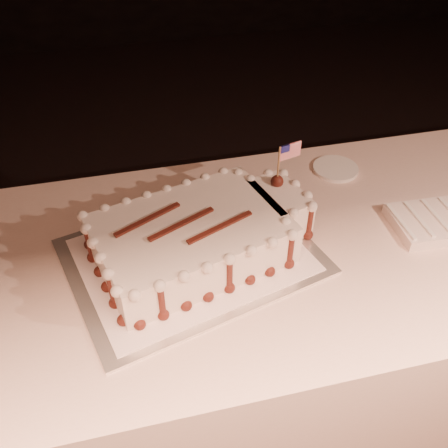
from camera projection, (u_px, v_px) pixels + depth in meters
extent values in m
cube|color=beige|center=(307.00, 327.00, 1.51)|extent=(2.40, 0.80, 0.75)
cube|color=white|center=(192.00, 256.00, 1.21)|extent=(0.66, 0.56, 0.01)
cube|color=white|center=(192.00, 255.00, 1.20)|extent=(0.59, 0.51, 0.00)
cube|color=white|center=(191.00, 239.00, 1.17)|extent=(0.49, 0.39, 0.10)
cube|color=white|center=(279.00, 208.00, 1.26)|extent=(0.14, 0.18, 0.10)
sphere|color=#571E15|center=(140.00, 324.00, 1.03)|extent=(0.03, 0.03, 0.03)
sphere|color=#571E15|center=(163.00, 315.00, 1.05)|extent=(0.03, 0.03, 0.03)
sphere|color=#571E15|center=(186.00, 305.00, 1.07)|extent=(0.03, 0.03, 0.03)
sphere|color=#571E15|center=(208.00, 296.00, 1.09)|extent=(0.03, 0.03, 0.03)
sphere|color=#571E15|center=(229.00, 288.00, 1.11)|extent=(0.03, 0.03, 0.03)
sphere|color=#571E15|center=(250.00, 279.00, 1.13)|extent=(0.03, 0.03, 0.03)
sphere|color=#571E15|center=(270.00, 271.00, 1.15)|extent=(0.03, 0.03, 0.03)
sphere|color=#571E15|center=(289.00, 264.00, 1.17)|extent=(0.03, 0.03, 0.03)
sphere|color=#571E15|center=(282.00, 251.00, 1.20)|extent=(0.03, 0.03, 0.03)
sphere|color=#571E15|center=(290.00, 242.00, 1.22)|extent=(0.03, 0.03, 0.03)
sphere|color=#571E15|center=(308.00, 235.00, 1.24)|extent=(0.03, 0.03, 0.03)
sphere|color=#571E15|center=(303.00, 224.00, 1.27)|extent=(0.03, 0.03, 0.03)
sphere|color=#571E15|center=(292.00, 212.00, 1.31)|extent=(0.03, 0.03, 0.03)
sphere|color=#571E15|center=(281.00, 201.00, 1.35)|extent=(0.03, 0.03, 0.03)
sphere|color=#571E15|center=(266.00, 201.00, 1.35)|extent=(0.03, 0.03, 0.03)
sphere|color=#571E15|center=(249.00, 207.00, 1.33)|extent=(0.03, 0.03, 0.03)
sphere|color=#571E15|center=(237.00, 201.00, 1.35)|extent=(0.03, 0.03, 0.03)
sphere|color=#571E15|center=(223.00, 200.00, 1.35)|extent=(0.03, 0.03, 0.03)
sphere|color=#571E15|center=(206.00, 206.00, 1.33)|extent=(0.03, 0.03, 0.03)
sphere|color=#571E15|center=(188.00, 212.00, 1.31)|extent=(0.03, 0.03, 0.03)
sphere|color=#571E15|center=(169.00, 218.00, 1.29)|extent=(0.03, 0.03, 0.03)
sphere|color=#571E15|center=(150.00, 224.00, 1.27)|extent=(0.03, 0.03, 0.03)
sphere|color=#571E15|center=(131.00, 231.00, 1.26)|extent=(0.03, 0.03, 0.03)
sphere|color=#571E15|center=(110.00, 237.00, 1.24)|extent=(0.03, 0.03, 0.03)
sphere|color=#571E15|center=(89.00, 244.00, 1.22)|extent=(0.03, 0.03, 0.03)
sphere|color=#571E15|center=(93.00, 257.00, 1.18)|extent=(0.03, 0.03, 0.03)
sphere|color=#571E15|center=(100.00, 271.00, 1.15)|extent=(0.03, 0.03, 0.03)
sphere|color=#571E15|center=(107.00, 287.00, 1.11)|extent=(0.03, 0.03, 0.03)
sphere|color=#571E15|center=(115.00, 303.00, 1.08)|extent=(0.03, 0.03, 0.03)
sphere|color=#571E15|center=(123.00, 320.00, 1.04)|extent=(0.03, 0.03, 0.03)
sphere|color=white|center=(135.00, 296.00, 0.97)|extent=(0.03, 0.03, 0.03)
sphere|color=white|center=(160.00, 286.00, 0.99)|extent=(0.03, 0.03, 0.03)
sphere|color=white|center=(184.00, 277.00, 1.01)|extent=(0.03, 0.03, 0.03)
sphere|color=white|center=(207.00, 268.00, 1.03)|extent=(0.03, 0.03, 0.03)
sphere|color=white|center=(230.00, 259.00, 1.05)|extent=(0.03, 0.03, 0.03)
sphere|color=white|center=(251.00, 251.00, 1.07)|extent=(0.03, 0.03, 0.03)
sphere|color=white|center=(272.00, 243.00, 1.09)|extent=(0.03, 0.03, 0.03)
sphere|color=white|center=(292.00, 235.00, 1.11)|extent=(0.03, 0.03, 0.03)
sphere|color=white|center=(285.00, 222.00, 1.14)|extent=(0.03, 0.03, 0.03)
sphere|color=white|center=(293.00, 213.00, 1.17)|extent=(0.03, 0.03, 0.03)
sphere|color=white|center=(312.00, 207.00, 1.18)|extent=(0.03, 0.03, 0.03)
sphere|color=white|center=(307.00, 196.00, 1.22)|extent=(0.03, 0.03, 0.03)
sphere|color=white|center=(295.00, 185.00, 1.25)|extent=(0.03, 0.03, 0.03)
sphere|color=white|center=(283.00, 174.00, 1.29)|extent=(0.03, 0.03, 0.03)
sphere|color=white|center=(268.00, 174.00, 1.29)|extent=(0.03, 0.03, 0.03)
sphere|color=white|center=(250.00, 180.00, 1.27)|extent=(0.03, 0.03, 0.03)
sphere|color=white|center=(238.00, 174.00, 1.29)|extent=(0.03, 0.03, 0.03)
sphere|color=white|center=(223.00, 172.00, 1.29)|extent=(0.03, 0.03, 0.03)
sphere|color=white|center=(205.00, 178.00, 1.27)|extent=(0.03, 0.03, 0.03)
sphere|color=white|center=(186.00, 184.00, 1.25)|extent=(0.03, 0.03, 0.03)
sphere|color=white|center=(167.00, 190.00, 1.23)|extent=(0.03, 0.03, 0.03)
sphere|color=white|center=(147.00, 196.00, 1.22)|extent=(0.03, 0.03, 0.03)
sphere|color=white|center=(126.00, 203.00, 1.20)|extent=(0.03, 0.03, 0.03)
sphere|color=white|center=(105.00, 209.00, 1.18)|extent=(0.03, 0.03, 0.03)
sphere|color=white|center=(82.00, 216.00, 1.16)|extent=(0.03, 0.03, 0.03)
sphere|color=white|center=(86.00, 229.00, 1.12)|extent=(0.03, 0.03, 0.03)
sphere|color=white|center=(93.00, 243.00, 1.09)|extent=(0.03, 0.03, 0.03)
sphere|color=white|center=(100.00, 258.00, 1.05)|extent=(0.03, 0.03, 0.03)
sphere|color=white|center=(108.00, 274.00, 1.02)|extent=(0.03, 0.03, 0.03)
sphere|color=white|center=(117.00, 291.00, 0.98)|extent=(0.03, 0.03, 0.03)
cylinder|color=#571E15|center=(162.00, 301.00, 1.02)|extent=(0.01, 0.01, 0.09)
sphere|color=#571E15|center=(163.00, 314.00, 1.05)|extent=(0.02, 0.02, 0.02)
cylinder|color=#571E15|center=(229.00, 274.00, 1.08)|extent=(0.01, 0.01, 0.09)
sphere|color=#571E15|center=(229.00, 287.00, 1.11)|extent=(0.02, 0.02, 0.02)
cylinder|color=#571E15|center=(290.00, 250.00, 1.14)|extent=(0.01, 0.01, 0.09)
sphere|color=#571E15|center=(289.00, 263.00, 1.17)|extent=(0.02, 0.02, 0.02)
cylinder|color=#571E15|center=(310.00, 222.00, 1.22)|extent=(0.01, 0.01, 0.09)
sphere|color=#571E15|center=(308.00, 234.00, 1.24)|extent=(0.02, 0.02, 0.02)
cylinder|color=#571E15|center=(282.00, 189.00, 1.32)|extent=(0.01, 0.01, 0.09)
sphere|color=#571E15|center=(281.00, 201.00, 1.34)|extent=(0.02, 0.02, 0.02)
cylinder|color=#571E15|center=(237.00, 188.00, 1.32)|extent=(0.01, 0.01, 0.09)
sphere|color=#571E15|center=(237.00, 200.00, 1.35)|extent=(0.02, 0.02, 0.02)
cylinder|color=#571E15|center=(187.00, 199.00, 1.28)|extent=(0.01, 0.01, 0.09)
sphere|color=#571E15|center=(188.00, 211.00, 1.31)|extent=(0.02, 0.02, 0.02)
cylinder|color=#571E15|center=(128.00, 218.00, 1.23)|extent=(0.01, 0.01, 0.09)
sphere|color=#571E15|center=(130.00, 230.00, 1.25)|extent=(0.02, 0.02, 0.02)
cylinder|color=#571E15|center=(89.00, 244.00, 1.16)|extent=(0.01, 0.01, 0.09)
sphere|color=#571E15|center=(92.00, 257.00, 1.18)|extent=(0.02, 0.02, 0.02)
cylinder|color=#571E15|center=(112.00, 290.00, 1.05)|extent=(0.01, 0.01, 0.09)
sphere|color=#571E15|center=(115.00, 302.00, 1.08)|extent=(0.02, 0.02, 0.02)
cube|color=#571E15|center=(148.00, 219.00, 1.14)|extent=(0.16, 0.09, 0.01)
cube|color=#571E15|center=(182.00, 224.00, 1.13)|extent=(0.16, 0.08, 0.01)
cube|color=#571E15|center=(220.00, 227.00, 1.12)|extent=(0.16, 0.08, 0.01)
sphere|color=#571E15|center=(277.00, 181.00, 1.24)|extent=(0.03, 0.03, 0.03)
cylinder|color=#B5824D|center=(278.00, 169.00, 1.22)|extent=(0.00, 0.00, 0.12)
cube|color=red|center=(290.00, 151.00, 1.20)|extent=(0.06, 0.02, 0.04)
cube|color=navy|center=(285.00, 149.00, 1.19)|extent=(0.03, 0.01, 0.02)
cube|color=silver|center=(435.00, 222.00, 1.29)|extent=(0.23, 0.17, 0.03)
cube|color=white|center=(401.00, 221.00, 1.26)|extent=(0.01, 0.14, 0.01)
cube|color=white|center=(419.00, 219.00, 1.27)|extent=(0.01, 0.14, 0.01)
cube|color=white|center=(437.00, 217.00, 1.27)|extent=(0.01, 0.14, 0.01)
cylinder|color=white|center=(336.00, 169.00, 1.49)|extent=(0.13, 0.13, 0.01)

